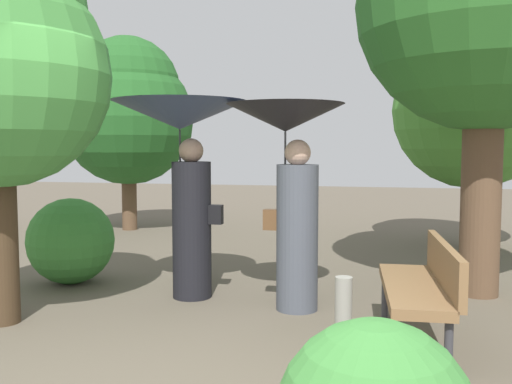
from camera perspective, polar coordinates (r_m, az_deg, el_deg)
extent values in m
cylinder|color=black|center=(5.96, -6.53, -3.85)|extent=(0.41, 0.41, 1.44)
sphere|color=tan|center=(5.89, -6.61, 4.19)|extent=(0.26, 0.26, 0.26)
cylinder|color=#333338|center=(5.94, -7.70, 2.31)|extent=(0.02, 0.02, 0.83)
cone|color=#38476B|center=(5.95, -7.76, 7.74)|extent=(1.41, 1.41, 0.29)
cube|color=black|center=(5.85, -4.11, -2.29)|extent=(0.14, 0.10, 0.20)
cylinder|color=#474C56|center=(5.48, 4.21, -4.65)|extent=(0.41, 0.41, 1.42)
sphere|color=tan|center=(5.41, 4.26, 4.00)|extent=(0.25, 0.25, 0.25)
cylinder|color=#333338|center=(5.44, 2.98, 1.89)|extent=(0.02, 0.02, 0.81)
cone|color=black|center=(5.44, 3.00, 7.54)|extent=(1.14, 1.14, 0.27)
cube|color=brown|center=(5.50, 1.51, -2.82)|extent=(0.14, 0.10, 0.20)
cylinder|color=#38383D|center=(5.40, 12.95, -10.21)|extent=(0.06, 0.06, 0.44)
cylinder|color=#38383D|center=(5.43, 16.59, -10.19)|extent=(0.06, 0.06, 0.44)
cylinder|color=#38383D|center=(4.12, 14.14, -14.92)|extent=(0.06, 0.06, 0.44)
cylinder|color=#38383D|center=(4.16, 18.97, -14.83)|extent=(0.06, 0.06, 0.44)
cube|color=olive|center=(4.71, 15.61, -9.43)|extent=(0.54, 1.53, 0.08)
cube|color=olive|center=(4.70, 18.59, -7.09)|extent=(0.16, 1.50, 0.35)
cylinder|color=brown|center=(11.05, -12.81, 3.55)|extent=(0.28, 0.28, 2.83)
sphere|color=#235B23|center=(11.07, -12.88, 7.22)|extent=(2.50, 2.50, 2.50)
sphere|color=#235B23|center=(11.11, -12.93, 10.14)|extent=(2.00, 2.00, 2.00)
cylinder|color=brown|center=(6.42, 22.13, 8.52)|extent=(0.41, 0.41, 4.13)
sphere|color=#2D6B28|center=(6.58, 22.41, 17.52)|extent=(2.70, 2.70, 2.70)
cylinder|color=brown|center=(9.49, 21.05, 3.44)|extent=(0.29, 0.29, 2.90)
sphere|color=#4C9338|center=(9.50, 21.17, 7.82)|extent=(2.47, 2.47, 2.47)
sphere|color=#4C9338|center=(9.56, 21.27, 11.29)|extent=(1.98, 1.98, 1.98)
sphere|color=#387F33|center=(6.89, -18.30, -4.74)|extent=(1.00, 1.00, 1.00)
cylinder|color=gray|center=(4.05, 8.85, -13.30)|extent=(0.12, 0.12, 0.69)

